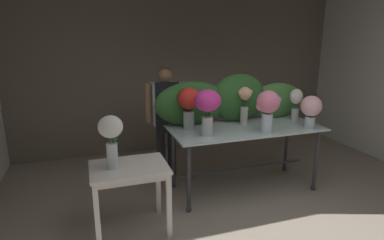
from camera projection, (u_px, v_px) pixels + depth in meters
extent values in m
plane|color=gray|center=(219.00, 184.00, 4.53)|extent=(7.73, 7.73, 0.00)
cube|color=#706656|center=(182.00, 65.00, 5.76)|extent=(5.94, 0.12, 2.97)
cube|color=silver|center=(245.00, 128.00, 4.19)|extent=(1.96, 0.87, 0.02)
cylinder|color=#38383D|center=(189.00, 179.00, 3.72)|extent=(0.05, 0.05, 0.85)
sphere|color=#38383D|center=(189.00, 209.00, 3.83)|extent=(0.07, 0.07, 0.07)
cylinder|color=#38383D|center=(316.00, 160.00, 4.26)|extent=(0.05, 0.05, 0.85)
sphere|color=#38383D|center=(313.00, 188.00, 4.36)|extent=(0.07, 0.07, 0.07)
cylinder|color=#38383D|center=(173.00, 158.00, 4.34)|extent=(0.05, 0.05, 0.85)
sphere|color=#38383D|center=(174.00, 185.00, 4.44)|extent=(0.07, 0.07, 0.07)
cylinder|color=#38383D|center=(286.00, 144.00, 4.88)|extent=(0.05, 0.05, 0.85)
sphere|color=#38383D|center=(284.00, 169.00, 4.98)|extent=(0.07, 0.07, 0.07)
cylinder|color=#38383D|center=(244.00, 168.00, 4.33)|extent=(1.76, 0.03, 0.03)
cube|color=silver|center=(129.00, 167.00, 3.30)|extent=(0.78, 0.58, 0.03)
cube|color=silver|center=(129.00, 171.00, 3.31)|extent=(0.72, 0.52, 0.06)
cube|color=silver|center=(97.00, 218.00, 3.06)|extent=(0.05, 0.05, 0.70)
cube|color=silver|center=(169.00, 206.00, 3.27)|extent=(0.05, 0.05, 0.70)
cube|color=silver|center=(95.00, 194.00, 3.52)|extent=(0.05, 0.05, 0.70)
cube|color=silver|center=(158.00, 185.00, 3.73)|extent=(0.05, 0.05, 0.70)
cylinder|color=#232328|center=(161.00, 151.00, 4.68)|extent=(0.12, 0.12, 0.80)
cylinder|color=#232328|center=(172.00, 149.00, 4.73)|extent=(0.12, 0.12, 0.80)
cube|color=#B2BCC6|center=(165.00, 103.00, 4.53)|extent=(0.39, 0.22, 0.59)
cube|color=black|center=(167.00, 108.00, 4.43)|extent=(0.33, 0.02, 0.71)
cylinder|color=#936B4C|center=(148.00, 103.00, 4.45)|extent=(0.09, 0.09, 0.55)
cylinder|color=#936B4C|center=(182.00, 101.00, 4.59)|extent=(0.09, 0.09, 0.55)
sphere|color=#936B4C|center=(165.00, 76.00, 4.43)|extent=(0.20, 0.20, 0.20)
ellipsoid|color=brown|center=(164.00, 71.00, 4.43)|extent=(0.15, 0.15, 0.09)
ellipsoid|color=#2D6028|center=(191.00, 104.00, 4.21)|extent=(0.98, 0.24, 0.58)
ellipsoid|color=#2D6028|center=(238.00, 98.00, 4.40)|extent=(0.79, 0.30, 0.65)
ellipsoid|color=#477F3D|center=(276.00, 100.00, 4.61)|extent=(0.82, 0.21, 0.50)
cylinder|color=silver|center=(244.00, 116.00, 4.30)|extent=(0.10, 0.10, 0.23)
cylinder|color=#9EBCB2|center=(244.00, 120.00, 4.31)|extent=(0.09, 0.09, 0.10)
cylinder|color=#2D6028|center=(245.00, 110.00, 4.29)|extent=(0.01, 0.01, 0.35)
cylinder|color=#2D6028|center=(243.00, 110.00, 4.29)|extent=(0.01, 0.01, 0.35)
cylinder|color=#2D6028|center=(244.00, 111.00, 4.26)|extent=(0.01, 0.01, 0.35)
ellipsoid|color=#F4B78E|center=(245.00, 93.00, 4.22)|extent=(0.17, 0.17, 0.17)
sphere|color=#F4B78E|center=(241.00, 93.00, 4.18)|extent=(0.08, 0.08, 0.08)
sphere|color=#F4B78E|center=(250.00, 92.00, 4.23)|extent=(0.08, 0.08, 0.08)
ellipsoid|color=#387033|center=(246.00, 105.00, 4.31)|extent=(0.09, 0.11, 0.03)
cylinder|color=silver|center=(295.00, 114.00, 4.49)|extent=(0.10, 0.10, 0.17)
cylinder|color=#9EBCB2|center=(294.00, 118.00, 4.50)|extent=(0.09, 0.09, 0.07)
cylinder|color=#28562D|center=(296.00, 110.00, 4.48)|extent=(0.01, 0.01, 0.27)
cylinder|color=#28562D|center=(293.00, 110.00, 4.48)|extent=(0.01, 0.01, 0.27)
cylinder|color=#28562D|center=(295.00, 111.00, 4.46)|extent=(0.01, 0.01, 0.27)
ellipsoid|color=white|center=(296.00, 96.00, 4.42)|extent=(0.17, 0.17, 0.21)
sphere|color=white|center=(293.00, 96.00, 4.39)|extent=(0.07, 0.07, 0.07)
sphere|color=white|center=(299.00, 98.00, 4.45)|extent=(0.07, 0.07, 0.07)
cylinder|color=silver|center=(207.00, 126.00, 3.83)|extent=(0.13, 0.13, 0.22)
cylinder|color=#9EBCB2|center=(207.00, 131.00, 3.84)|extent=(0.12, 0.12, 0.09)
cylinder|color=#477F3D|center=(210.00, 120.00, 3.83)|extent=(0.01, 0.01, 0.33)
cylinder|color=#477F3D|center=(205.00, 120.00, 3.82)|extent=(0.01, 0.01, 0.33)
cylinder|color=#477F3D|center=(207.00, 121.00, 3.79)|extent=(0.01, 0.01, 0.33)
ellipsoid|color=#D1338E|center=(208.00, 100.00, 3.75)|extent=(0.31, 0.31, 0.25)
ellipsoid|color=#28562D|center=(208.00, 115.00, 3.82)|extent=(0.11, 0.07, 0.03)
cylinder|color=silver|center=(189.00, 120.00, 4.08)|extent=(0.14, 0.14, 0.23)
cylinder|color=#9EBCB2|center=(189.00, 125.00, 4.10)|extent=(0.13, 0.13, 0.10)
cylinder|color=#28562D|center=(190.00, 116.00, 4.08)|extent=(0.01, 0.01, 0.30)
cylinder|color=#28562D|center=(188.00, 116.00, 4.08)|extent=(0.01, 0.01, 0.30)
cylinder|color=#28562D|center=(189.00, 117.00, 4.03)|extent=(0.01, 0.01, 0.30)
ellipsoid|color=red|center=(189.00, 99.00, 4.01)|extent=(0.28, 0.28, 0.27)
sphere|color=red|center=(183.00, 103.00, 3.99)|extent=(0.09, 0.09, 0.09)
sphere|color=red|center=(197.00, 100.00, 4.03)|extent=(0.09, 0.09, 0.09)
ellipsoid|color=#28562D|center=(191.00, 110.00, 4.04)|extent=(0.08, 0.11, 0.03)
cylinder|color=silver|center=(310.00, 122.00, 4.14)|extent=(0.13, 0.13, 0.15)
cylinder|color=#9EBCB2|center=(309.00, 125.00, 4.15)|extent=(0.12, 0.12, 0.06)
cylinder|color=#28562D|center=(311.00, 119.00, 4.13)|extent=(0.01, 0.01, 0.20)
cylinder|color=#28562D|center=(309.00, 119.00, 4.16)|extent=(0.01, 0.01, 0.20)
cylinder|color=#28562D|center=(309.00, 120.00, 4.11)|extent=(0.01, 0.01, 0.20)
cylinder|color=#28562D|center=(311.00, 120.00, 4.09)|extent=(0.01, 0.01, 0.20)
ellipsoid|color=#EFB2BC|center=(311.00, 106.00, 4.08)|extent=(0.26, 0.26, 0.26)
sphere|color=#EFB2BC|center=(305.00, 108.00, 4.08)|extent=(0.06, 0.06, 0.06)
sphere|color=#EFB2BC|center=(317.00, 104.00, 4.12)|extent=(0.06, 0.06, 0.06)
ellipsoid|color=#477F3D|center=(311.00, 115.00, 4.11)|extent=(0.09, 0.11, 0.03)
cylinder|color=silver|center=(267.00, 123.00, 3.94)|extent=(0.13, 0.13, 0.24)
cylinder|color=#9EBCB2|center=(267.00, 128.00, 3.95)|extent=(0.12, 0.12, 0.10)
cylinder|color=#477F3D|center=(268.00, 120.00, 3.94)|extent=(0.01, 0.01, 0.29)
cylinder|color=#477F3D|center=(265.00, 120.00, 3.94)|extent=(0.01, 0.01, 0.29)
cylinder|color=#477F3D|center=(268.00, 121.00, 3.90)|extent=(0.01, 0.01, 0.29)
ellipsoid|color=pink|center=(268.00, 102.00, 3.87)|extent=(0.28, 0.28, 0.27)
sphere|color=pink|center=(260.00, 106.00, 3.87)|extent=(0.10, 0.10, 0.10)
sphere|color=pink|center=(278.00, 100.00, 3.89)|extent=(0.08, 0.08, 0.08)
cylinder|color=silver|center=(112.00, 156.00, 3.22)|extent=(0.11, 0.11, 0.26)
cylinder|color=#9EBCB2|center=(113.00, 163.00, 3.23)|extent=(0.10, 0.10, 0.11)
cylinder|color=#477F3D|center=(114.00, 150.00, 3.21)|extent=(0.01, 0.01, 0.35)
cylinder|color=#477F3D|center=(110.00, 150.00, 3.22)|extent=(0.01, 0.01, 0.35)
cylinder|color=#477F3D|center=(111.00, 151.00, 3.18)|extent=(0.01, 0.01, 0.35)
ellipsoid|color=white|center=(110.00, 127.00, 3.14)|extent=(0.24, 0.24, 0.22)
ellipsoid|color=#2D6028|center=(115.00, 140.00, 3.22)|extent=(0.08, 0.11, 0.03)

